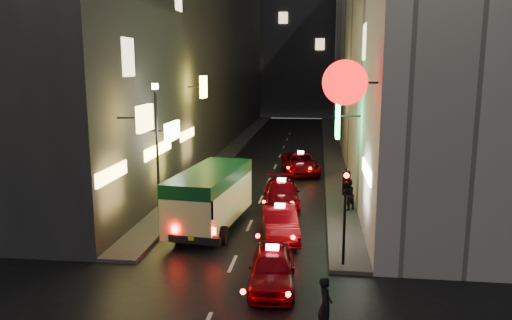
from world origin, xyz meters
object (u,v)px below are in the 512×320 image
at_px(traffic_light, 346,197).
at_px(lamp_post, 157,143).
at_px(taxi_near, 272,265).
at_px(pedestrian_crossing, 325,301).
at_px(minibus, 211,192).

relative_size(traffic_light, lamp_post, 0.56).
relative_size(taxi_near, lamp_post, 0.76).
height_order(taxi_near, lamp_post, lamp_post).
bearing_deg(taxi_near, pedestrian_crossing, -57.83).
xyz_separation_m(minibus, pedestrian_crossing, (4.93, -8.27, -0.78)).
height_order(taxi_near, traffic_light, traffic_light).
relative_size(minibus, traffic_light, 1.83).
height_order(pedestrian_crossing, traffic_light, traffic_light).
relative_size(minibus, taxi_near, 1.35).
xyz_separation_m(taxi_near, pedestrian_crossing, (1.69, -2.68, 0.16)).
height_order(traffic_light, lamp_post, lamp_post).
distance_m(pedestrian_crossing, lamp_post, 11.96).
bearing_deg(traffic_light, lamp_post, 151.09).
bearing_deg(pedestrian_crossing, traffic_light, -13.37).
relative_size(pedestrian_crossing, traffic_light, 0.51).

